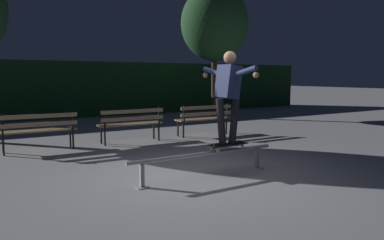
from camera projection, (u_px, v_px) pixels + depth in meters
The scene contains 9 objects.
ground_plane at pixel (199, 174), 6.07m from camera, with size 90.00×90.00×0.00m, color #99999E.
hedge_backdrop at pixel (68, 89), 14.61m from camera, with size 24.00×1.20×2.26m, color #193D1E.
grind_rail at pixel (205, 158), 5.86m from camera, with size 2.72×0.18×0.42m.
skateboard at pixel (227, 145), 6.07m from camera, with size 0.79×0.23×0.09m.
skateboarder at pixel (228, 90), 5.96m from camera, with size 0.62×1.41×1.56m.
park_bench_leftmost at pixel (39, 128), 7.83m from camera, with size 1.61×0.44×0.88m.
park_bench_left_center at pixel (131, 121), 8.92m from camera, with size 1.61×0.44×0.88m.
park_bench_right_center at pixel (204, 117), 10.00m from camera, with size 1.61×0.44×0.88m.
tree_far_right at pixel (215, 24), 14.07m from camera, with size 2.66×2.66×5.18m.
Camera 1 is at (-3.11, -5.03, 1.65)m, focal length 33.51 mm.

